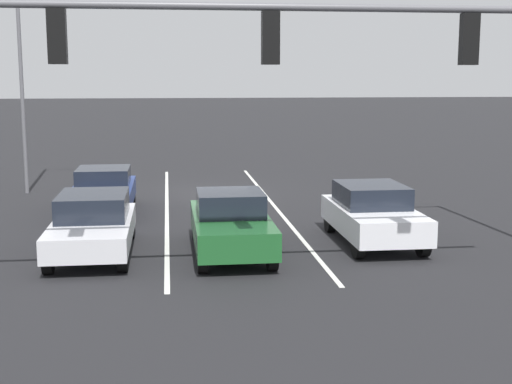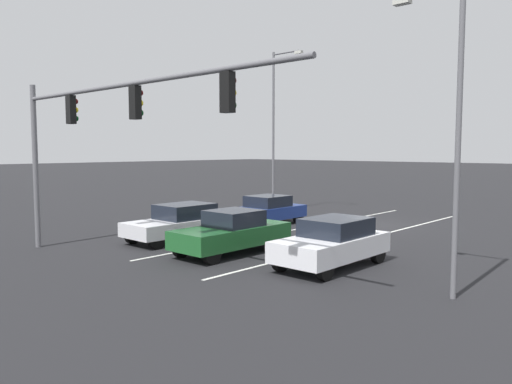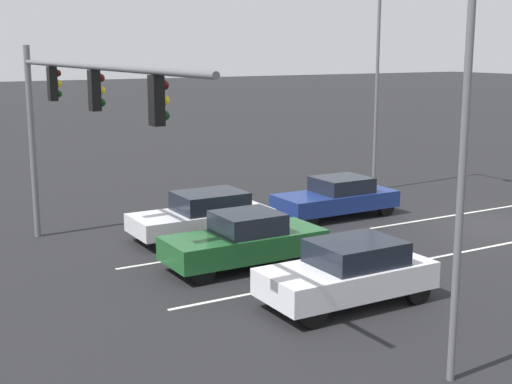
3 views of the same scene
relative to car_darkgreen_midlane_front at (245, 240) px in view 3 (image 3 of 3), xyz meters
The scene contains 10 objects.
ground_plane 9.61m from the car_darkgreen_midlane_front, 91.38° to the right, with size 240.00×240.00×0.00m, color black.
lane_stripe_left_divider 6.56m from the car_darkgreen_midlane_front, 108.31° to the right, with size 0.12×18.80×0.01m, color silver.
lane_stripe_center_divider 6.43m from the car_darkgreen_midlane_front, 75.64° to the right, with size 0.12×18.80×0.01m, color silver.
car_darkgreen_midlane_front is the anchor object (origin of this frame).
car_white_leftlane_front 3.88m from the car_darkgreen_midlane_front, 169.82° to the right, with size 1.88×4.19×1.54m.
car_silver_rightlane_front 3.41m from the car_darkgreen_midlane_front, ahead, with size 1.89×4.50×1.48m.
car_navy_rightlane_second 6.86m from the car_darkgreen_midlane_front, 58.37° to the right, with size 1.88×4.47×1.44m.
traffic_signal_gantry 5.96m from the car_darkgreen_midlane_front, 66.77° to the left, with size 12.97×0.37×6.11m.
street_lamp_right_shoulder 13.00m from the car_darkgreen_midlane_front, 57.07° to the right, with size 2.15×0.24×9.40m.
street_lamp_left_shoulder 8.61m from the car_darkgreen_midlane_front, behind, with size 1.84×0.24×7.78m.
Camera 3 is at (-16.47, 18.95, 6.01)m, focal length 50.00 mm.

